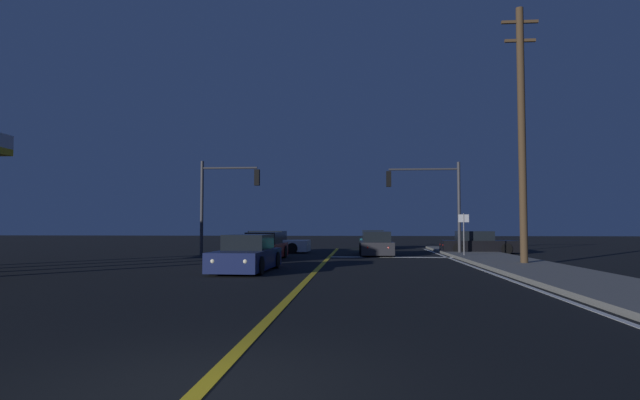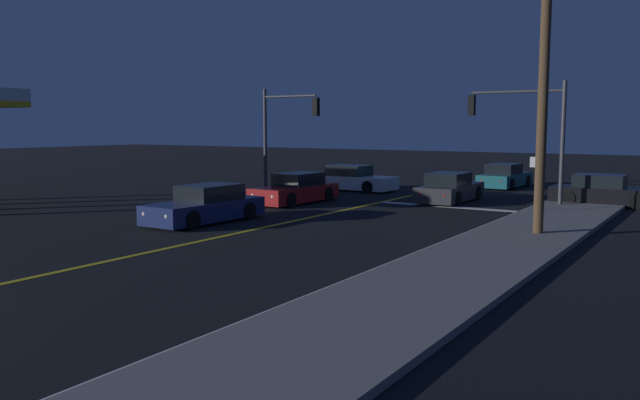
# 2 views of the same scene
# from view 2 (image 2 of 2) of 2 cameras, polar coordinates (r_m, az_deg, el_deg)

# --- Properties ---
(sidewalk_right) EXTENTS (3.20, 43.57, 0.15)m
(sidewalk_right) POSITION_cam_2_polar(r_m,az_deg,el_deg) (16.77, 13.51, -5.26)
(sidewalk_right) COLOR slate
(sidewalk_right) RESTS_ON ground
(lane_line_center) EXTENTS (0.20, 41.15, 0.01)m
(lane_line_center) POSITION_cam_2_polar(r_m,az_deg,el_deg) (20.78, -8.04, -3.07)
(lane_line_center) COLOR gold
(lane_line_center) RESTS_ON ground
(lane_line_edge_right) EXTENTS (0.16, 41.15, 0.01)m
(lane_line_edge_right) POSITION_cam_2_polar(r_m,az_deg,el_deg) (17.45, 7.73, -4.91)
(lane_line_edge_right) COLOR white
(lane_line_edge_right) RESTS_ON ground
(stop_bar) EXTENTS (6.46, 0.50, 0.01)m
(stop_bar) POSITION_cam_2_polar(r_m,az_deg,el_deg) (28.25, 11.27, -0.59)
(stop_bar) COLOR white
(stop_bar) RESTS_ON ground
(car_following_oncoming_charcoal) EXTENTS (1.91, 4.56, 1.34)m
(car_following_oncoming_charcoal) POSITION_cam_2_polar(r_m,az_deg,el_deg) (30.11, 11.30, 0.95)
(car_following_oncoming_charcoal) COLOR #2D2D33
(car_following_oncoming_charcoal) RESTS_ON ground
(car_distant_tail_red) EXTENTS (1.93, 4.72, 1.34)m
(car_distant_tail_red) POSITION_cam_2_polar(r_m,az_deg,el_deg) (29.15, -2.14, 0.89)
(car_distant_tail_red) COLOR maroon
(car_distant_tail_red) RESTS_ON ground
(car_side_waiting_black) EXTENTS (4.50, 1.93, 1.34)m
(car_side_waiting_black) POSITION_cam_2_polar(r_m,az_deg,el_deg) (30.77, 23.64, 0.64)
(car_side_waiting_black) COLOR black
(car_side_waiting_black) RESTS_ON ground
(car_parked_curb_white) EXTENTS (4.67, 2.08, 1.34)m
(car_parked_curb_white) POSITION_cam_2_polar(r_m,az_deg,el_deg) (34.89, 2.84, 1.82)
(car_parked_curb_white) COLOR silver
(car_parked_curb_white) RESTS_ON ground
(car_mid_block_teal) EXTENTS (2.00, 4.48, 1.34)m
(car_mid_block_teal) POSITION_cam_2_polar(r_m,az_deg,el_deg) (37.84, 15.89, 1.95)
(car_mid_block_teal) COLOR #195960
(car_mid_block_teal) RESTS_ON ground
(car_far_approaching_navy) EXTENTS (1.96, 4.74, 1.34)m
(car_far_approaching_navy) POSITION_cam_2_polar(r_m,az_deg,el_deg) (23.65, -9.98, -0.53)
(car_far_approaching_navy) COLOR navy
(car_far_approaching_navy) RESTS_ON ground
(traffic_signal_near_right) EXTENTS (4.20, 0.28, 5.31)m
(traffic_signal_near_right) POSITION_cam_2_polar(r_m,az_deg,el_deg) (29.46, 17.56, 6.47)
(traffic_signal_near_right) COLOR #38383D
(traffic_signal_near_right) RESTS_ON ground
(traffic_signal_far_left) EXTENTS (3.37, 0.28, 5.32)m
(traffic_signal_far_left) POSITION_cam_2_polar(r_m,az_deg,el_deg) (33.28, -3.14, 6.66)
(traffic_signal_far_left) COLOR #38383D
(traffic_signal_far_left) RESTS_ON ground
(utility_pole_right) EXTENTS (1.51, 0.31, 10.83)m
(utility_pole_right) POSITION_cam_2_polar(r_m,az_deg,el_deg) (21.09, 19.09, 11.99)
(utility_pole_right) COLOR #4C3823
(utility_pole_right) RESTS_ON ground
(street_sign_corner) EXTENTS (0.56, 0.13, 2.30)m
(street_sign_corner) POSITION_cam_2_polar(r_m,az_deg,el_deg) (26.50, 18.49, 2.10)
(street_sign_corner) COLOR slate
(street_sign_corner) RESTS_ON ground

